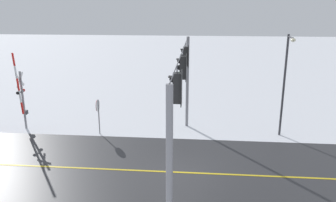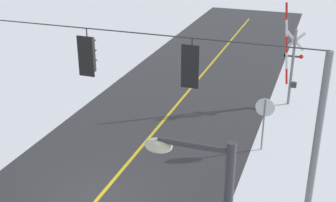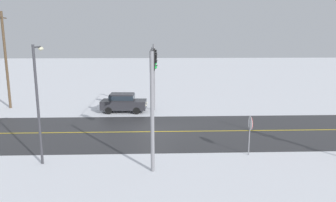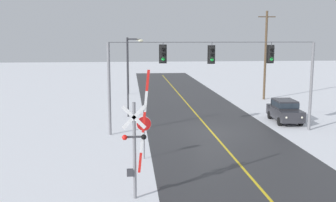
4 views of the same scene
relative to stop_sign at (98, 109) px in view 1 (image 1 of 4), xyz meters
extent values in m
plane|color=white|center=(4.90, 5.67, -1.71)|extent=(160.00, 160.00, 0.00)
cube|color=#303033|center=(4.90, 11.67, -1.71)|extent=(9.00, 80.00, 0.01)
cube|color=gold|center=(4.90, 11.67, -1.70)|extent=(0.14, 72.00, 0.01)
cylinder|color=gray|center=(-2.10, 5.67, 1.39)|extent=(0.20, 0.20, 6.20)
cylinder|color=gray|center=(11.90, 5.67, 1.39)|extent=(0.20, 0.20, 6.20)
cylinder|color=#38383D|center=(4.90, 5.67, 4.49)|extent=(14.00, 0.04, 0.04)
cylinder|color=#38383D|center=(1.51, 5.67, 4.36)|extent=(0.04, 0.04, 0.24)
cube|color=black|center=(1.51, 5.67, 3.70)|extent=(0.34, 0.28, 1.08)
cube|color=black|center=(1.51, 5.83, 3.70)|extent=(0.52, 0.03, 1.26)
sphere|color=black|center=(1.51, 5.52, 4.02)|extent=(0.24, 0.24, 0.24)
cube|color=black|center=(1.51, 5.45, 4.11)|extent=(0.26, 0.16, 0.03)
sphere|color=black|center=(1.51, 5.52, 3.70)|extent=(0.24, 0.24, 0.24)
cube|color=black|center=(1.51, 5.45, 3.79)|extent=(0.26, 0.16, 0.03)
sphere|color=green|center=(1.51, 5.52, 3.38)|extent=(0.24, 0.24, 0.24)
cube|color=black|center=(1.51, 5.45, 3.47)|extent=(0.26, 0.16, 0.03)
cylinder|color=#38383D|center=(4.81, 5.67, 4.34)|extent=(0.04, 0.04, 0.29)
cube|color=black|center=(4.81, 5.67, 3.65)|extent=(0.34, 0.28, 1.08)
cube|color=black|center=(4.81, 5.83, 3.65)|extent=(0.52, 0.03, 1.26)
sphere|color=black|center=(4.81, 5.52, 3.97)|extent=(0.24, 0.24, 0.24)
cube|color=black|center=(4.81, 5.45, 4.06)|extent=(0.26, 0.16, 0.03)
sphere|color=black|center=(4.81, 5.52, 3.65)|extent=(0.24, 0.24, 0.24)
cube|color=black|center=(4.81, 5.45, 3.74)|extent=(0.26, 0.16, 0.03)
sphere|color=green|center=(4.81, 5.52, 3.33)|extent=(0.24, 0.24, 0.24)
cube|color=black|center=(4.81, 5.45, 3.42)|extent=(0.26, 0.16, 0.03)
cylinder|color=#38383D|center=(8.92, 5.67, 4.35)|extent=(0.04, 0.04, 0.28)
cube|color=black|center=(8.92, 5.67, 3.66)|extent=(0.34, 0.28, 1.08)
cube|color=black|center=(8.92, 5.83, 3.66)|extent=(0.52, 0.03, 1.26)
sphere|color=black|center=(8.92, 5.52, 3.98)|extent=(0.24, 0.24, 0.24)
cube|color=black|center=(8.92, 5.45, 4.07)|extent=(0.26, 0.16, 0.03)
sphere|color=black|center=(8.92, 5.52, 3.66)|extent=(0.24, 0.24, 0.24)
cube|color=black|center=(8.92, 5.45, 3.75)|extent=(0.26, 0.16, 0.03)
sphere|color=green|center=(8.92, 5.52, 3.34)|extent=(0.24, 0.24, 0.24)
cube|color=black|center=(8.92, 5.45, 3.43)|extent=(0.26, 0.16, 0.03)
cylinder|color=gray|center=(0.00, 0.02, -0.56)|extent=(0.07, 0.07, 2.30)
cylinder|color=#B71414|center=(0.00, -0.02, 0.24)|extent=(0.76, 0.03, 0.76)
cylinder|color=white|center=(0.00, 0.00, 0.24)|extent=(0.80, 0.02, 0.80)
cylinder|color=gray|center=(-0.57, -5.33, 0.29)|extent=(0.14, 0.14, 4.00)
cube|color=white|center=(-0.57, -5.38, 1.69)|extent=(0.98, 0.04, 0.98)
cube|color=white|center=(-0.57, -5.38, 1.69)|extent=(0.98, 0.04, 0.98)
cube|color=#38383D|center=(-0.57, -5.37, 0.89)|extent=(0.80, 0.06, 0.08)
sphere|color=red|center=(-0.95, -5.43, 0.89)|extent=(0.22, 0.22, 0.22)
sphere|color=black|center=(-0.19, -5.43, 0.89)|extent=(0.22, 0.22, 0.22)
cube|color=red|center=(-0.35, -5.33, -0.20)|extent=(0.18, 0.08, 0.85)
cube|color=white|center=(-0.26, -5.33, 0.64)|extent=(0.18, 0.08, 0.85)
cube|color=red|center=(-0.18, -5.33, 1.47)|extent=(0.18, 0.08, 0.85)
cube|color=white|center=(-0.09, -5.33, 2.31)|extent=(0.18, 0.08, 0.85)
cube|color=red|center=(-0.01, -5.33, 3.15)|extent=(0.18, 0.08, 0.85)
cube|color=#38383D|center=(-0.75, -5.33, -0.61)|extent=(0.28, 0.20, 0.28)
cylinder|color=#38383D|center=(-0.90, 11.78, 1.54)|extent=(0.14, 0.14, 6.50)
cylinder|color=#38383D|center=(-0.35, 11.78, 4.64)|extent=(1.10, 0.09, 0.09)
ellipsoid|color=beige|center=(0.20, 11.78, 4.54)|extent=(0.44, 0.28, 0.22)
camera|label=1|loc=(20.51, 6.42, 6.47)|focal=36.38mm
camera|label=2|loc=(-1.92, 17.29, 7.79)|focal=48.27mm
camera|label=3|loc=(-17.83, 5.46, 5.22)|focal=34.32mm
camera|label=4|loc=(-0.70, -20.98, 4.84)|focal=42.77mm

